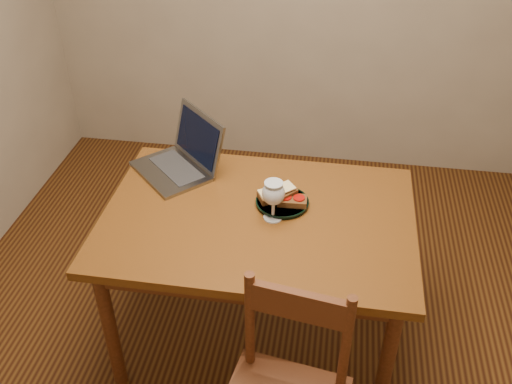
# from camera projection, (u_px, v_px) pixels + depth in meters

# --- Properties ---
(floor) EXTENTS (3.20, 3.20, 0.02)m
(floor) POSITION_uv_depth(u_px,v_px,m) (255.00, 324.00, 2.88)
(floor) COLOR black
(floor) RESTS_ON ground
(table) EXTENTS (1.30, 0.90, 0.74)m
(table) POSITION_uv_depth(u_px,v_px,m) (258.00, 231.00, 2.43)
(table) COLOR #45270B
(table) RESTS_ON floor
(plate) EXTENTS (0.23, 0.23, 0.02)m
(plate) POSITION_uv_depth(u_px,v_px,m) (282.00, 203.00, 2.44)
(plate) COLOR black
(plate) RESTS_ON table
(sandwich_cheese) EXTENTS (0.15, 0.13, 0.04)m
(sandwich_cheese) POSITION_uv_depth(u_px,v_px,m) (274.00, 195.00, 2.44)
(sandwich_cheese) COLOR #381E0C
(sandwich_cheese) RESTS_ON plate
(sandwich_tomato) EXTENTS (0.13, 0.08, 0.04)m
(sandwich_tomato) POSITION_uv_depth(u_px,v_px,m) (292.00, 200.00, 2.41)
(sandwich_tomato) COLOR #381E0C
(sandwich_tomato) RESTS_ON plate
(sandwich_top) EXTENTS (0.13, 0.13, 0.04)m
(sandwich_top) POSITION_uv_depth(u_px,v_px,m) (283.00, 192.00, 2.41)
(sandwich_top) COLOR #381E0C
(sandwich_top) RESTS_ON plate
(milk_glass) EXTENTS (0.09, 0.09, 0.18)m
(milk_glass) POSITION_uv_depth(u_px,v_px,m) (273.00, 200.00, 2.32)
(milk_glass) COLOR white
(milk_glass) RESTS_ON table
(laptop) EXTENTS (0.48, 0.48, 0.26)m
(laptop) POSITION_uv_depth(u_px,v_px,m) (184.00, 155.00, 2.64)
(laptop) COLOR slate
(laptop) RESTS_ON table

